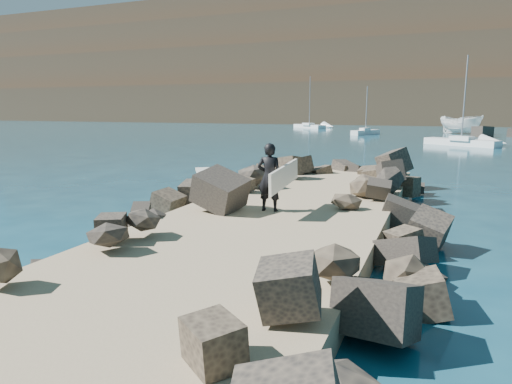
% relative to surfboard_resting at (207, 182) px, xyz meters
% --- Properties ---
extents(ground, '(800.00, 800.00, 0.00)m').
position_rel_surfboard_resting_xyz_m(ground, '(3.26, -2.50, -1.04)').
color(ground, '#0F384C').
rests_on(ground, ground).
extents(jetty, '(6.00, 26.00, 0.60)m').
position_rel_surfboard_resting_xyz_m(jetty, '(3.26, -4.50, -0.74)').
color(jetty, '#8C7759').
rests_on(jetty, ground).
extents(riprap_left, '(2.60, 22.00, 1.00)m').
position_rel_surfboard_resting_xyz_m(riprap_left, '(0.36, -4.00, -0.54)').
color(riprap_left, black).
rests_on(riprap_left, ground).
extents(riprap_right, '(2.60, 22.00, 1.00)m').
position_rel_surfboard_resting_xyz_m(riprap_right, '(6.16, -4.00, -0.54)').
color(riprap_right, black).
rests_on(riprap_right, ground).
extents(headland, '(360.00, 140.00, 32.00)m').
position_rel_surfboard_resting_xyz_m(headland, '(13.26, 157.50, 14.96)').
color(headland, '#2D4919').
rests_on(headland, ground).
extents(surfboard_resting, '(1.75, 2.13, 0.07)m').
position_rel_surfboard_resting_xyz_m(surfboard_resting, '(0.00, 0.00, 0.00)').
color(surfboard_resting, silver).
rests_on(surfboard_resting, riprap_left).
extents(boat_imported, '(6.99, 6.66, 2.71)m').
position_rel_surfboard_resting_xyz_m(boat_imported, '(10.10, 57.93, 0.32)').
color(boat_imported, white).
rests_on(boat_imported, ground).
extents(surfer_with_board, '(0.89, 2.47, 1.99)m').
position_rel_surfboard_resting_xyz_m(surfer_with_board, '(2.99, -1.64, 0.57)').
color(surfer_with_board, black).
rests_on(surfer_with_board, jetty).
extents(sailboat_e, '(7.31, 6.52, 9.60)m').
position_rel_surfboard_resting_xyz_m(sailboat_e, '(-15.45, 69.60, -0.69)').
color(sailboat_e, white).
rests_on(sailboat_e, ground).
extents(sailboat_c, '(6.97, 5.22, 8.71)m').
position_rel_surfboard_resting_xyz_m(sailboat_c, '(9.39, 34.97, -0.69)').
color(sailboat_c, white).
rests_on(sailboat_c, ground).
extents(sailboat_b, '(3.37, 5.46, 6.75)m').
position_rel_surfboard_resting_xyz_m(sailboat_b, '(-2.25, 50.97, -0.69)').
color(sailboat_b, white).
rests_on(sailboat_b, ground).
extents(headland_buildings, '(137.50, 30.50, 5.00)m').
position_rel_surfboard_resting_xyz_m(headland_buildings, '(20.07, 149.69, 32.93)').
color(headland_buildings, white).
rests_on(headland_buildings, headland).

